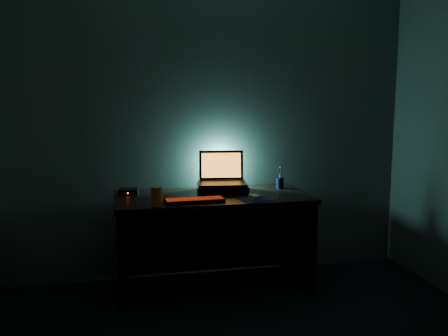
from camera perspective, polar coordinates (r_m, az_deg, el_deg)
name	(u,v)px	position (r m, az deg, el deg)	size (l,w,h in m)	color
room	(281,158)	(2.24, 6.54, 1.09)	(3.50, 4.00, 2.50)	black
desk	(212,226)	(3.98, -1.42, -6.59)	(1.50, 0.70, 0.75)	black
riser	(222,188)	(3.99, -0.20, -2.33)	(0.40, 0.30, 0.06)	black
laptop	(222,176)	(4.02, -0.25, -0.93)	(0.41, 0.33, 0.26)	black
keyboard	(195,200)	(3.63, -3.39, -3.70)	(0.44, 0.15, 0.03)	black
mousepad	(255,199)	(3.72, 3.52, -3.58)	(0.22, 0.20, 0.00)	navy
mouse	(255,197)	(3.72, 3.52, -3.33)	(0.06, 0.10, 0.03)	#9A9AA0
pen_cup	(280,183)	(4.16, 6.42, -1.71)	(0.06, 0.06, 0.09)	black
juice_glass	(157,196)	(3.53, -7.72, -3.24)	(0.08, 0.08, 0.14)	orange
router	(129,192)	(3.95, -10.85, -2.68)	(0.16, 0.13, 0.05)	black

